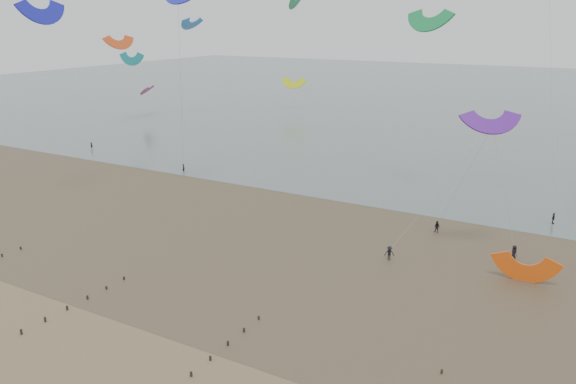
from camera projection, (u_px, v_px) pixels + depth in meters
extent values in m
plane|color=brown|center=(142.00, 372.00, 47.05)|extent=(500.00, 500.00, 0.00)
plane|color=#475654|center=(511.00, 96.00, 213.86)|extent=(500.00, 500.00, 0.00)
plane|color=#473A28|center=(323.00, 236.00, 76.24)|extent=(500.00, 500.00, 0.00)
ellipsoid|color=slate|center=(157.00, 244.00, 73.78)|extent=(23.60, 14.36, 0.01)
ellipsoid|color=slate|center=(416.00, 246.00, 73.15)|extent=(33.64, 18.32, 0.01)
ellipsoid|color=slate|center=(132.00, 186.00, 99.03)|extent=(26.95, 14.22, 0.01)
cube|color=black|center=(2.00, 255.00, 69.70)|extent=(0.16, 0.16, 0.48)
cube|color=black|center=(21.00, 248.00, 71.90)|extent=(0.16, 0.16, 0.45)
cube|color=black|center=(21.00, 332.00, 52.53)|extent=(0.16, 0.16, 0.59)
cube|color=black|center=(45.00, 320.00, 54.73)|extent=(0.16, 0.16, 0.57)
cube|color=black|center=(67.00, 308.00, 56.92)|extent=(0.16, 0.16, 0.54)
cube|color=black|center=(87.00, 298.00, 59.12)|extent=(0.16, 0.16, 0.51)
cube|color=black|center=(106.00, 288.00, 61.32)|extent=(0.16, 0.16, 0.48)
cube|color=black|center=(124.00, 279.00, 63.52)|extent=(0.16, 0.16, 0.45)
cube|color=black|center=(191.00, 374.00, 46.34)|extent=(0.16, 0.16, 0.57)
cube|color=black|center=(210.00, 358.00, 48.54)|extent=(0.16, 0.16, 0.54)
cube|color=black|center=(228.00, 344.00, 50.74)|extent=(0.16, 0.16, 0.51)
cube|color=black|center=(244.00, 330.00, 52.94)|extent=(0.16, 0.16, 0.48)
cube|color=black|center=(259.00, 318.00, 55.14)|extent=(0.16, 0.16, 0.45)
cube|color=black|center=(442.00, 372.00, 46.76)|extent=(0.16, 0.16, 0.45)
imported|color=black|center=(184.00, 168.00, 107.77)|extent=(0.73, 0.61, 1.71)
imported|color=black|center=(553.00, 218.00, 80.73)|extent=(0.55, 1.02, 1.66)
imported|color=black|center=(389.00, 253.00, 68.55)|extent=(1.37, 1.14, 1.84)
imported|color=black|center=(91.00, 145.00, 127.71)|extent=(0.64, 0.52, 1.50)
imported|color=black|center=(437.00, 227.00, 77.39)|extent=(0.86, 0.69, 1.68)
imported|color=black|center=(514.00, 252.00, 68.79)|extent=(1.04, 1.06, 1.84)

